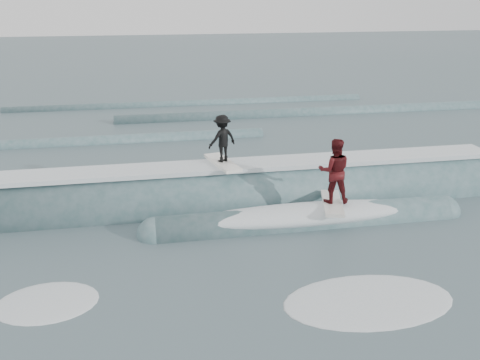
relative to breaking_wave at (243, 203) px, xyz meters
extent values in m
plane|color=#3D5659|center=(-0.23, -5.38, -0.04)|extent=(160.00, 160.00, 0.00)
cylinder|color=#3A5F63|center=(-0.23, 0.29, -0.04)|extent=(18.09, 2.38, 2.38)
sphere|color=#3A5F63|center=(8.81, 0.29, -0.04)|extent=(2.38, 2.38, 2.38)
cylinder|color=#3A5F63|center=(1.57, -1.91, -0.04)|extent=(9.00, 1.11, 1.11)
sphere|color=#3A5F63|center=(-2.93, -1.91, -0.04)|extent=(1.11, 1.11, 1.11)
sphere|color=#3A5F63|center=(6.07, -1.91, -0.04)|extent=(1.11, 1.11, 1.11)
cube|color=white|center=(-0.23, 0.29, 1.22)|extent=(18.00, 1.30, 0.14)
ellipsoid|color=white|center=(1.57, -1.91, 0.26)|extent=(7.60, 1.30, 0.60)
cube|color=white|center=(-0.62, 0.29, 1.34)|extent=(0.98, 2.07, 0.10)
imported|color=black|center=(-0.62, 0.29, 2.15)|extent=(1.13, 0.93, 1.52)
cube|color=white|center=(2.36, -1.91, 0.57)|extent=(1.06, 2.07, 0.10)
imported|color=#450D0F|center=(2.36, -1.91, 1.59)|extent=(1.08, 0.92, 1.95)
ellipsoid|color=white|center=(-5.50, -4.97, -0.04)|extent=(2.33, 1.59, 0.10)
ellipsoid|color=white|center=(1.65, -6.29, -0.04)|extent=(3.95, 2.70, 0.10)
cylinder|color=#3A5F63|center=(-8.34, 8.62, -0.04)|extent=(22.00, 0.70, 0.70)
cylinder|color=#3A5F63|center=(6.51, 12.62, -0.04)|extent=(22.00, 0.80, 0.80)
cylinder|color=#3A5F63|center=(0.01, 16.62, -0.04)|extent=(22.00, 0.60, 0.60)
camera|label=1|loc=(-3.21, -16.03, 6.57)|focal=40.00mm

